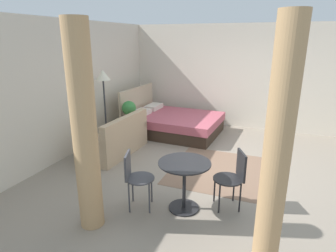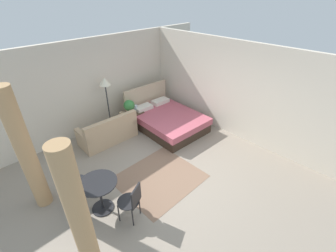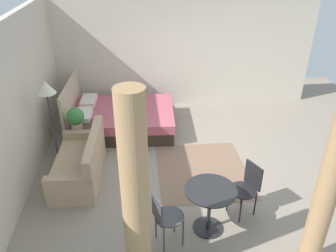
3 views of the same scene
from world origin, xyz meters
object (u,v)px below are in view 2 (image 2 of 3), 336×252
(bed, at_px, (166,119))
(couch, at_px, (108,132))
(cafe_chair_near_window, at_px, (132,200))
(balcony_table, at_px, (99,190))
(potted_plant, at_px, (129,106))
(floor_lamp, at_px, (105,87))
(nightstand, at_px, (134,120))
(vase, at_px, (135,108))
(cafe_chair_near_couch, at_px, (73,178))

(bed, bearing_deg, couch, 160.09)
(bed, xyz_separation_m, couch, (-1.72, 0.62, 0.01))
(cafe_chair_near_window, bearing_deg, balcony_table, 115.47)
(balcony_table, bearing_deg, potted_plant, 42.71)
(balcony_table, distance_m, cafe_chair_near_window, 0.70)
(cafe_chair_near_window, bearing_deg, bed, 35.16)
(bed, height_order, floor_lamp, floor_lamp)
(balcony_table, relative_size, cafe_chair_near_window, 0.86)
(nightstand, bearing_deg, bed, -46.13)
(vase, distance_m, balcony_table, 3.34)
(potted_plant, distance_m, cafe_chair_near_window, 3.46)
(couch, distance_m, cafe_chair_near_window, 2.87)
(couch, bearing_deg, vase, 8.00)
(nightstand, bearing_deg, vase, 19.92)
(nightstand, height_order, cafe_chair_near_couch, cafe_chair_near_couch)
(cafe_chair_near_window, bearing_deg, couch, 66.87)
(vase, height_order, cafe_chair_near_couch, cafe_chair_near_couch)
(floor_lamp, distance_m, balcony_table, 3.18)
(cafe_chair_near_couch, bearing_deg, floor_lamp, 41.64)
(couch, bearing_deg, bed, -19.91)
(cafe_chair_near_window, bearing_deg, vase, 51.03)
(floor_lamp, xyz_separation_m, balcony_table, (-1.80, -2.46, -0.92))
(balcony_table, height_order, cafe_chair_near_window, cafe_chair_near_window)
(nightstand, height_order, balcony_table, balcony_table)
(floor_lamp, relative_size, balcony_table, 2.33)
(potted_plant, relative_size, balcony_table, 0.59)
(floor_lamp, bearing_deg, vase, -22.14)
(bed, bearing_deg, cafe_chair_near_window, -144.84)
(nightstand, distance_m, vase, 0.37)
(cafe_chair_near_window, distance_m, cafe_chair_near_couch, 1.40)
(nightstand, bearing_deg, cafe_chair_near_window, -127.88)
(bed, bearing_deg, balcony_table, -156.51)
(bed, relative_size, nightstand, 4.33)
(vase, bearing_deg, cafe_chair_near_window, -128.97)
(vase, bearing_deg, cafe_chair_near_couch, -151.81)
(balcony_table, relative_size, cafe_chair_near_couch, 0.87)
(nightstand, xyz_separation_m, floor_lamp, (-0.64, 0.35, 1.17))
(floor_lamp, relative_size, cafe_chair_near_window, 2.00)
(potted_plant, bearing_deg, cafe_chair_near_window, -126.07)
(balcony_table, bearing_deg, nightstand, 40.85)
(floor_lamp, xyz_separation_m, cafe_chair_near_couch, (-2.02, -1.80, -0.91))
(couch, distance_m, balcony_table, 2.46)
(potted_plant, bearing_deg, couch, -169.74)
(bed, distance_m, floor_lamp, 2.08)
(bed, bearing_deg, floor_lamp, 141.01)
(balcony_table, bearing_deg, vase, 40.07)
(nightstand, relative_size, cafe_chair_near_couch, 0.64)
(potted_plant, height_order, vase, potted_plant)
(couch, distance_m, potted_plant, 1.04)
(potted_plant, height_order, cafe_chair_near_window, potted_plant)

